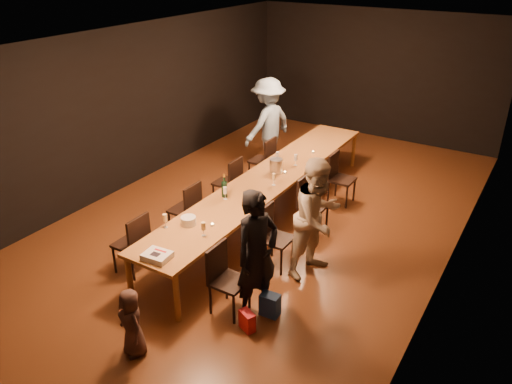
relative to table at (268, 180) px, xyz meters
The scene contains 30 objects.
ground 0.70m from the table, ahead, with size 10.00×10.00×0.00m, color #421D10.
room_shell 1.38m from the table, ahead, with size 6.04×10.04×3.02m.
table is the anchor object (origin of this frame).
chair_right_0 2.56m from the table, 70.50° to the right, with size 0.42×0.42×0.93m, color black, non-canonical shape.
chair_right_1 1.49m from the table, 54.69° to the right, with size 0.42×0.42×0.93m, color black, non-canonical shape.
chair_right_2 0.88m from the table, ahead, with size 0.42×0.42×0.93m, color black, non-canonical shape.
chair_right_3 1.49m from the table, 54.69° to the left, with size 0.42×0.42×0.93m, color black, non-canonical shape.
chair_left_0 2.56m from the table, 109.50° to the right, with size 0.42×0.42×0.93m, color black, non-canonical shape.
chair_left_1 1.49m from the table, 125.31° to the right, with size 0.42×0.42×0.93m, color black, non-canonical shape.
chair_left_2 0.88m from the table, behind, with size 0.42×0.42×0.93m, color black, non-canonical shape.
chair_left_3 1.49m from the table, 125.31° to the left, with size 0.42×0.42×0.93m, color black, non-canonical shape.
woman_birthday 2.51m from the table, 62.72° to the right, with size 0.63×0.41×1.72m, color black.
woman_tan 1.73m from the table, 36.30° to the right, with size 0.85×0.66×1.75m, color beige.
man_blue 2.27m from the table, 120.69° to the left, with size 1.22×0.70×1.90m, color #81A4C8.
child 3.61m from the table, 84.83° to the right, with size 0.42×0.27×0.86m, color #452D27.
gift_bag_red 2.92m from the table, 64.59° to the right, with size 0.22×0.12×0.26m, color red.
gift_bag_blue 2.62m from the table, 58.93° to the right, with size 0.24×0.16×0.31m, color #2857AF.
birthday_cake 2.81m from the table, 89.07° to the right, with size 0.36×0.30×0.08m.
plate_stack 1.95m from the table, 94.49° to the right, with size 0.21×0.21×0.12m, color silver.
champagne_bottle 1.01m from the table, 103.10° to the right, with size 0.09×0.09×0.38m, color black, non-canonical shape.
ice_bucket 0.31m from the table, 90.38° to the left, with size 0.22×0.22×0.25m, color #B2B1B6.
wineglass_0 2.20m from the table, 99.69° to the right, with size 0.06×0.06×0.21m, color beige, non-canonical shape.
wineglass_1 2.08m from the table, 84.19° to the right, with size 0.06×0.06×0.21m, color beige, non-canonical shape.
wineglass_2 1.05m from the table, 99.00° to the right, with size 0.06×0.06×0.21m, color silver, non-canonical shape.
wineglass_3 0.34m from the table, 42.63° to the right, with size 0.06×0.06×0.21m, color beige, non-canonical shape.
wineglass_4 0.69m from the table, 106.64° to the left, with size 0.06×0.06×0.21m, color silver, non-canonical shape.
wineglass_5 0.74m from the table, 78.64° to the left, with size 0.06×0.06×0.21m, color silver, non-canonical shape.
tealight_near 1.80m from the table, 85.21° to the right, with size 0.05×0.05×0.03m, color #B2B7B2.
tealight_mid 0.35m from the table, 63.98° to the left, with size 0.05×0.05×0.03m, color #B2B7B2.
tealight_far 1.41m from the table, 83.91° to the left, with size 0.05×0.05×0.03m, color #B2B7B2.
Camera 1 is at (3.83, -6.58, 4.24)m, focal length 35.00 mm.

